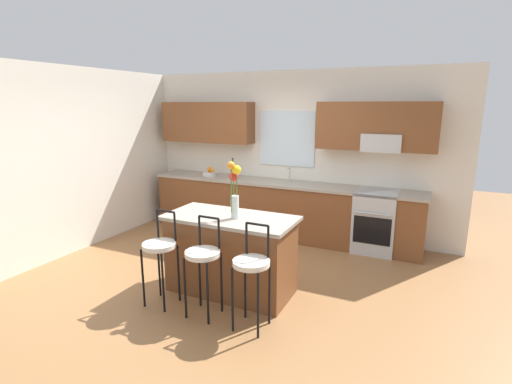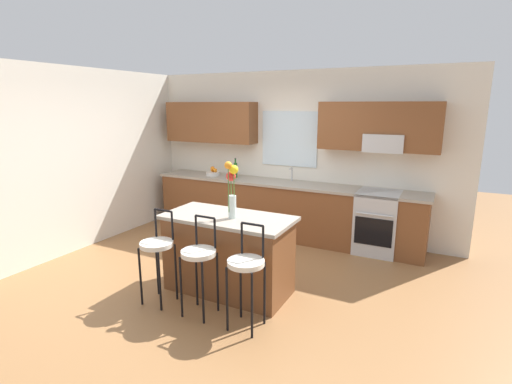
# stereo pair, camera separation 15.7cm
# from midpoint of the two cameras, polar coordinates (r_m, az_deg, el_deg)

# --- Properties ---
(ground_plane) EXTENTS (14.00, 14.00, 0.00)m
(ground_plane) POSITION_cam_midpoint_polar(r_m,az_deg,el_deg) (5.11, -4.73, -12.17)
(ground_plane) COLOR olive
(wall_left) EXTENTS (0.12, 4.60, 2.70)m
(wall_left) POSITION_cam_midpoint_polar(r_m,az_deg,el_deg) (6.56, -23.46, 4.76)
(wall_left) COLOR silver
(wall_left) RESTS_ON ground
(back_wall_assembly) EXTENTS (5.60, 0.50, 2.70)m
(back_wall_assembly) POSITION_cam_midpoint_polar(r_m,az_deg,el_deg) (6.44, 4.12, 7.08)
(back_wall_assembly) COLOR silver
(back_wall_assembly) RESTS_ON ground
(counter_run) EXTENTS (4.56, 0.64, 0.92)m
(counter_run) POSITION_cam_midpoint_polar(r_m,az_deg,el_deg) (6.38, 2.80, -2.50)
(counter_run) COLOR brown
(counter_run) RESTS_ON ground
(sink_faucet) EXTENTS (0.02, 0.13, 0.23)m
(sink_faucet) POSITION_cam_midpoint_polar(r_m,az_deg,el_deg) (6.34, 4.28, 2.90)
(sink_faucet) COLOR #B7BABC
(sink_faucet) RESTS_ON counter_run
(oven_range) EXTENTS (0.60, 0.64, 0.92)m
(oven_range) POSITION_cam_midpoint_polar(r_m,az_deg,el_deg) (5.97, 16.61, -4.19)
(oven_range) COLOR #B7BABC
(oven_range) RESTS_ON ground
(kitchen_island) EXTENTS (1.50, 0.73, 0.92)m
(kitchen_island) POSITION_cam_midpoint_polar(r_m,az_deg,el_deg) (4.52, -4.81, -9.19)
(kitchen_island) COLOR brown
(kitchen_island) RESTS_ON ground
(bar_stool_near) EXTENTS (0.36, 0.36, 1.04)m
(bar_stool_near) POSITION_cam_midpoint_polar(r_m,az_deg,el_deg) (4.32, -15.15, -8.25)
(bar_stool_near) COLOR black
(bar_stool_near) RESTS_ON ground
(bar_stool_middle) EXTENTS (0.36, 0.36, 1.04)m
(bar_stool_middle) POSITION_cam_midpoint_polar(r_m,az_deg,el_deg) (4.00, -9.02, -9.66)
(bar_stool_middle) COLOR black
(bar_stool_middle) RESTS_ON ground
(bar_stool_far) EXTENTS (0.36, 0.36, 1.04)m
(bar_stool_far) POSITION_cam_midpoint_polar(r_m,az_deg,el_deg) (3.74, -1.89, -11.15)
(bar_stool_far) COLOR black
(bar_stool_far) RESTS_ON ground
(flower_vase) EXTENTS (0.16, 0.17, 0.64)m
(flower_vase) POSITION_cam_midpoint_polar(r_m,az_deg,el_deg) (4.20, -4.31, 0.73)
(flower_vase) COLOR silver
(flower_vase) RESTS_ON kitchen_island
(fruit_bowl_oranges) EXTENTS (0.24, 0.24, 0.16)m
(fruit_bowl_oranges) POSITION_cam_midpoint_polar(r_m,az_deg,el_deg) (6.88, -7.55, 2.86)
(fruit_bowl_oranges) COLOR silver
(fruit_bowl_oranges) RESTS_ON counter_run
(bottle_olive_oil) EXTENTS (0.06, 0.06, 0.34)m
(bottle_olive_oil) POSITION_cam_midpoint_polar(r_m,az_deg,el_deg) (6.63, -4.15, 3.31)
(bottle_olive_oil) COLOR #1E5923
(bottle_olive_oil) RESTS_ON counter_run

